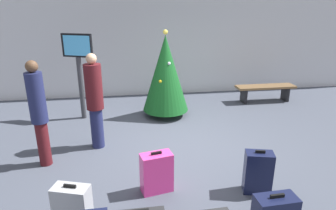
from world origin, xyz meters
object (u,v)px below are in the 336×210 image
Objects in this scene: suitcase_0 at (258,172)px; suitcase_5 at (72,203)px; holiday_tree at (166,73)px; flight_info_kiosk at (79,62)px; suitcase_6 at (157,173)px; waiting_bench at (265,89)px; traveller_0 at (39,111)px; traveller_1 at (95,99)px.

suitcase_5 is (-2.70, -0.22, -0.08)m from suitcase_0.
holiday_tree is 1.04× the size of flight_info_kiosk.
suitcase_6 reaches higher than suitcase_5.
suitcase_5 is 1.27m from suitcase_6.
waiting_bench is 6.22m from traveller_0.
traveller_0 is 3.73m from suitcase_0.
traveller_1 is (0.47, -1.66, -0.42)m from flight_info_kiosk.
traveller_1 is 3.23m from suitcase_0.
holiday_tree is at bearing -167.46° from waiting_bench.
suitcase_0 is at bearing -75.03° from holiday_tree.
suitcase_0 is (2.52, -1.91, -0.67)m from traveller_1.
waiting_bench is 5.31m from suitcase_6.
traveller_0 is at bearing -153.40° from waiting_bench.
traveller_1 is 2.05m from suitcase_6.
suitcase_5 is (-4.82, -4.33, -0.12)m from waiting_bench.
suitcase_6 is (1.89, -1.09, -0.71)m from traveller_0.
holiday_tree is 4.16m from suitcase_5.
suitcase_6 is at bearing -58.78° from traveller_1.
flight_info_kiosk is 1.78m from traveller_1.
waiting_bench is 4.63m from suitcase_0.
suitcase_5 is (-1.78, -3.66, -0.85)m from holiday_tree.
traveller_0 is at bearing 158.43° from suitcase_0.
traveller_0 is at bearing 149.97° from suitcase_6.
traveller_0 is at bearing 114.31° from suitcase_5.
holiday_tree reaches higher than suitcase_5.
suitcase_5 is at bearing -175.38° from suitcase_0.
flight_info_kiosk is 3.98m from suitcase_5.
traveller_1 reaches higher than suitcase_5.
traveller_0 is at bearing -100.52° from flight_info_kiosk.
flight_info_kiosk is 3.79m from suitcase_6.
traveller_0 is (-0.41, -2.22, -0.40)m from flight_info_kiosk.
suitcase_6 is (-0.60, -3.18, -0.79)m from holiday_tree.
traveller_1 is at bearing 121.22° from suitcase_6.
holiday_tree is 3.23× the size of suitcase_6.
holiday_tree is at bearing 104.97° from suitcase_0.
traveller_0 reaches higher than suitcase_0.
flight_info_kiosk is 1.11× the size of traveller_0.
traveller_1 reaches higher than suitcase_0.
suitcase_0 is (0.92, -3.44, -0.77)m from holiday_tree.
traveller_1 is at bearing 32.26° from traveller_0.
flight_info_kiosk is 1.11× the size of traveller_1.
traveller_1 is 2.67× the size of suitcase_0.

